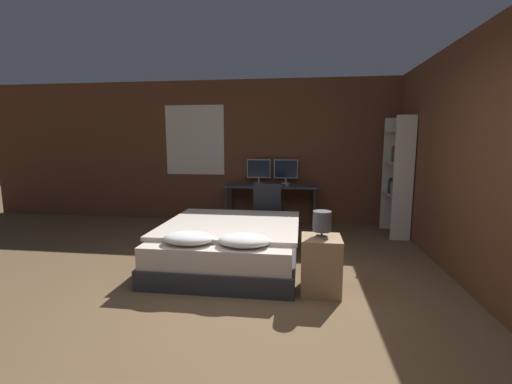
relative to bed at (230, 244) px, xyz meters
name	(u,v)px	position (x,y,z in m)	size (l,w,h in m)	color
ground_plane	(247,322)	(0.44, -1.38, -0.26)	(20.00, 20.00, 0.00)	brown
wall_back	(277,152)	(0.41, 2.44, 1.09)	(12.00, 0.08, 2.70)	brown
wall_side_right	(456,159)	(2.65, 0.12, 1.09)	(0.06, 12.00, 2.70)	brown
bed	(230,244)	(0.00, 0.00, 0.00)	(1.72, 1.92, 0.59)	#2D2D33
nightstand	(321,265)	(1.10, -0.69, 0.04)	(0.40, 0.41, 0.59)	#997551
bedside_lamp	(322,222)	(1.10, -0.69, 0.49)	(0.18, 0.18, 0.27)	gray
desk	(271,190)	(0.34, 2.06, 0.42)	(1.67, 0.62, 0.76)	#38383D
monitor_left	(259,170)	(0.08, 2.27, 0.76)	(0.44, 0.16, 0.45)	#B7B7BC
monitor_right	(286,170)	(0.59, 2.27, 0.76)	(0.44, 0.16, 0.45)	#B7B7BC
keyboard	(270,186)	(0.34, 1.85, 0.51)	(0.42, 0.13, 0.02)	#B7B7BC
computer_mouse	(287,186)	(0.64, 1.85, 0.52)	(0.07, 0.05, 0.04)	#B7B7BC
office_chair	(268,215)	(0.36, 1.28, 0.11)	(0.52, 0.52, 0.90)	black
bookshelf	(398,172)	(2.45, 1.68, 0.79)	(0.30, 0.76, 1.95)	beige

